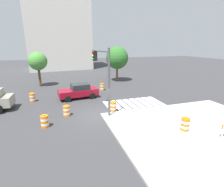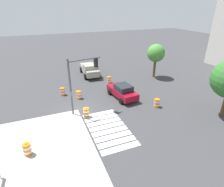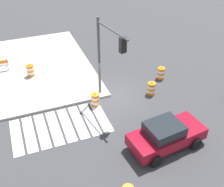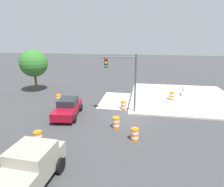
% 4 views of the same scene
% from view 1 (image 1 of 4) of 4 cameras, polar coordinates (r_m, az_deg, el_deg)
% --- Properties ---
extents(ground_plane, '(120.00, 120.00, 0.00)m').
position_cam_1_polar(ground_plane, '(14.94, -3.83, -7.19)').
color(ground_plane, '#38383A').
extents(sidewalk_corner, '(12.00, 12.00, 0.15)m').
position_cam_1_polar(sidewalk_corner, '(13.17, 30.70, -12.61)').
color(sidewalk_corner, '#ADA89E').
rests_on(sidewalk_corner, ground).
extents(crosswalk_stripes, '(5.85, 3.20, 0.02)m').
position_cam_1_polar(crosswalk_stripes, '(17.78, 7.32, -3.34)').
color(crosswalk_stripes, silver).
rests_on(crosswalk_stripes, ground).
extents(sports_car, '(4.48, 2.51, 1.63)m').
position_cam_1_polar(sports_car, '(19.62, -11.06, 0.81)').
color(sports_car, maroon).
rests_on(sports_car, ground).
extents(traffic_barrel_near_corner, '(0.56, 0.56, 1.02)m').
position_cam_1_polar(traffic_barrel_near_corner, '(20.00, -25.00, -1.22)').
color(traffic_barrel_near_corner, orange).
rests_on(traffic_barrel_near_corner, ground).
extents(traffic_barrel_crosswalk_end, '(0.56, 0.56, 1.02)m').
position_cam_1_polar(traffic_barrel_crosswalk_end, '(22.64, -3.32, 2.21)').
color(traffic_barrel_crosswalk_end, orange).
rests_on(traffic_barrel_crosswalk_end, ground).
extents(traffic_barrel_median_near, '(0.56, 0.56, 1.02)m').
position_cam_1_polar(traffic_barrel_median_near, '(15.59, 0.40, -4.32)').
color(traffic_barrel_median_near, orange).
rests_on(traffic_barrel_median_near, ground).
extents(traffic_barrel_median_far, '(0.56, 0.56, 1.02)m').
position_cam_1_polar(traffic_barrel_median_far, '(15.08, -14.90, -5.63)').
color(traffic_barrel_median_far, orange).
rests_on(traffic_barrel_median_far, ground).
extents(traffic_barrel_far_curb, '(0.56, 0.56, 1.02)m').
position_cam_1_polar(traffic_barrel_far_curb, '(13.65, -21.52, -8.62)').
color(traffic_barrel_far_curb, orange).
rests_on(traffic_barrel_far_curb, ground).
extents(traffic_barrel_on_sidewalk, '(0.56, 0.56, 1.02)m').
position_cam_1_polar(traffic_barrel_on_sidewalk, '(13.00, 23.19, -9.34)').
color(traffic_barrel_on_sidewalk, orange).
rests_on(traffic_barrel_on_sidewalk, sidewalk_corner).
extents(traffic_light_pole, '(0.89, 3.24, 5.50)m').
position_cam_1_polar(traffic_light_pole, '(14.44, -3.18, 8.18)').
color(traffic_light_pole, '#4C4C51').
rests_on(traffic_light_pole, sidewalk_corner).
extents(street_tree_streetside_near, '(3.56, 3.56, 5.57)m').
position_cam_1_polar(street_tree_streetside_near, '(27.89, 1.73, 11.79)').
color(street_tree_streetside_near, brown).
rests_on(street_tree_streetside_near, ground).
extents(street_tree_streetside_mid, '(2.54, 2.54, 4.88)m').
position_cam_1_polar(street_tree_streetside_mid, '(26.39, -23.48, 9.77)').
color(street_tree_streetside_mid, brown).
rests_on(street_tree_streetside_mid, ground).
extents(office_building_far, '(14.82, 11.18, 20.96)m').
position_cam_1_polar(office_building_far, '(45.26, -17.76, 21.28)').
color(office_building_far, beige).
rests_on(office_building_far, ground).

